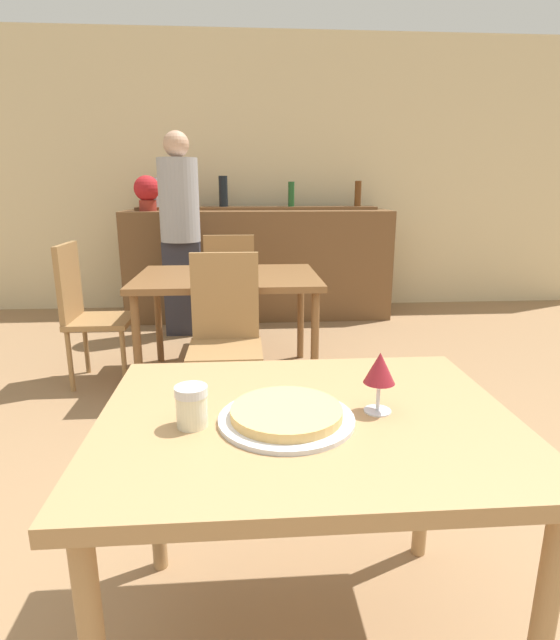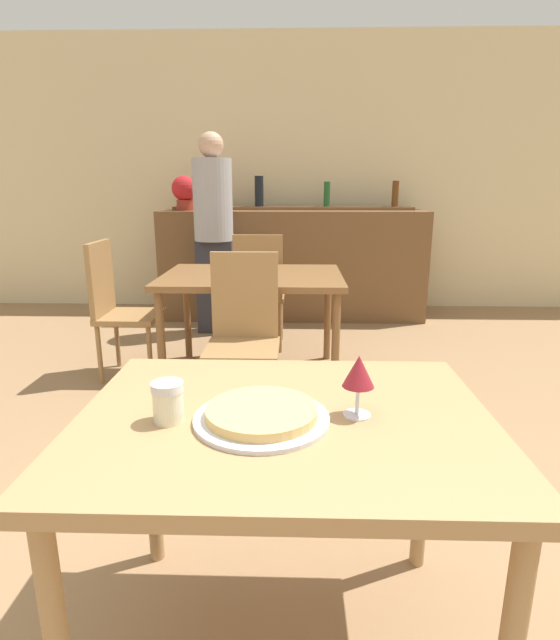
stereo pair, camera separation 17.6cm
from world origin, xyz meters
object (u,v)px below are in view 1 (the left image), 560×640
object	(u,v)px
wine_glass	(380,370)
chair_far_side_front	(225,329)
cheese_shaker	(192,406)
chair_far_side_back	(230,287)
pizza_tray	(286,415)
chair_far_side_left	(86,306)
potted_plant	(147,191)
person_standing	(180,228)

from	to	relation	value
wine_glass	chair_far_side_front	bearing A→B (deg)	106.14
cheese_shaker	wine_glass	bearing A→B (deg)	5.02
chair_far_side_back	wine_glass	world-z (taller)	chair_far_side_back
pizza_tray	cheese_shaker	bearing A→B (deg)	-178.29
chair_far_side_left	cheese_shaker	bearing A→B (deg)	-157.30
chair_far_side_front	chair_far_side_back	xyz separation A→B (m)	(0.00, 1.22, 0.00)
chair_far_side_front	pizza_tray	bearing A→B (deg)	-82.52
chair_far_side_left	cheese_shaker	distance (m)	2.38
chair_far_side_back	chair_far_side_left	size ratio (longest dim) A/B	1.00
chair_far_side_back	potted_plant	bearing A→B (deg)	-52.98
chair_far_side_left	cheese_shaker	world-z (taller)	chair_far_side_left
chair_far_side_back	person_standing	distance (m)	0.79
chair_far_side_left	person_standing	size ratio (longest dim) A/B	0.54
pizza_tray	potted_plant	size ratio (longest dim) A/B	1.02
pizza_tray	wine_glass	xyz separation A→B (m)	(0.24, 0.03, 0.10)
chair_far_side_front	potted_plant	world-z (taller)	potted_plant
person_standing	cheese_shaker	bearing A→B (deg)	-82.96
cheese_shaker	pizza_tray	bearing A→B (deg)	1.71
pizza_tray	potted_plant	xyz separation A→B (m)	(-0.99, 3.83, 0.50)
chair_far_side_front	chair_far_side_left	distance (m)	1.11
person_standing	wine_glass	xyz separation A→B (m)	(0.87, -3.26, -0.10)
chair_far_side_front	person_standing	distance (m)	1.83
chair_far_side_front	cheese_shaker	bearing A→B (deg)	-90.80
pizza_tray	wine_glass	distance (m)	0.26
wine_glass	person_standing	bearing A→B (deg)	104.98
chair_far_side_front	person_standing	xyz separation A→B (m)	(-0.43, 1.73, 0.42)
wine_glass	potted_plant	xyz separation A→B (m)	(-1.23, 3.79, 0.40)
chair_far_side_back	potted_plant	size ratio (longest dim) A/B	2.86
chair_far_side_left	potted_plant	distance (m)	1.81
chair_far_side_back	cheese_shaker	distance (m)	2.80
pizza_tray	wine_glass	bearing A→B (deg)	8.16
chair_far_side_front	pizza_tray	size ratio (longest dim) A/B	2.80
cheese_shaker	person_standing	world-z (taller)	person_standing
cheese_shaker	wine_glass	size ratio (longest dim) A/B	0.64
person_standing	chair_far_side_back	bearing A→B (deg)	-50.24
chair_far_side_left	wine_glass	size ratio (longest dim) A/B	5.91
wine_glass	chair_far_side_left	bearing A→B (deg)	122.77
potted_plant	chair_far_side_front	bearing A→B (deg)	-70.77
cheese_shaker	chair_far_side_front	bearing A→B (deg)	89.20
person_standing	wine_glass	size ratio (longest dim) A/B	10.94
chair_far_side_left	potted_plant	size ratio (longest dim) A/B	2.86
potted_plant	pizza_tray	bearing A→B (deg)	-75.43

